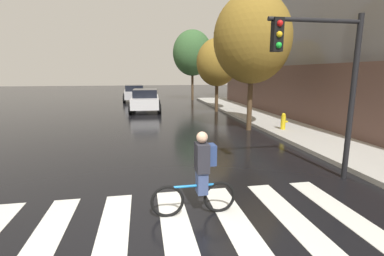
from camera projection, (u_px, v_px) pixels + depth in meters
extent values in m
plane|color=black|center=(161.00, 240.00, 4.75)|extent=(120.00, 120.00, 0.00)
cube|color=silver|center=(37.00, 252.00, 4.42)|extent=(0.55, 3.79, 0.01)
cube|color=silver|center=(111.00, 245.00, 4.61)|extent=(0.55, 3.79, 0.01)
cube|color=silver|center=(179.00, 238.00, 4.81)|extent=(0.55, 3.79, 0.01)
cube|color=silver|center=(241.00, 232.00, 5.00)|extent=(0.55, 3.79, 0.01)
cube|color=silver|center=(299.00, 226.00, 5.19)|extent=(0.55, 3.79, 0.01)
cube|color=silver|center=(353.00, 220.00, 5.39)|extent=(0.55, 3.79, 0.01)
cube|color=silver|center=(146.00, 102.00, 20.54)|extent=(2.08, 4.75, 0.71)
cube|color=black|center=(145.00, 93.00, 20.27)|extent=(1.77, 2.31, 0.56)
cylinder|color=black|center=(134.00, 104.00, 21.94)|extent=(0.27, 0.70, 0.69)
cylinder|color=black|center=(159.00, 104.00, 22.19)|extent=(0.27, 0.70, 0.69)
cylinder|color=black|center=(130.00, 109.00, 19.03)|extent=(0.27, 0.70, 0.69)
cylinder|color=black|center=(159.00, 109.00, 19.28)|extent=(0.27, 0.70, 0.69)
cube|color=#B7B7BC|center=(134.00, 94.00, 27.71)|extent=(2.08, 4.71, 0.70)
cube|color=black|center=(134.00, 88.00, 27.45)|extent=(1.76, 2.29, 0.55)
cylinder|color=black|center=(124.00, 97.00, 28.98)|extent=(0.27, 0.69, 0.68)
cylinder|color=black|center=(143.00, 96.00, 29.41)|extent=(0.27, 0.69, 0.68)
cylinder|color=black|center=(124.00, 99.00, 26.15)|extent=(0.27, 0.69, 0.68)
cylinder|color=black|center=(145.00, 99.00, 26.58)|extent=(0.27, 0.69, 0.68)
torus|color=black|center=(219.00, 197.00, 5.65)|extent=(0.66, 0.07, 0.66)
torus|color=black|center=(167.00, 201.00, 5.45)|extent=(0.66, 0.07, 0.66)
cylinder|color=#1972BF|center=(194.00, 186.00, 5.50)|extent=(0.89, 0.07, 0.05)
cylinder|color=#1972BF|center=(202.00, 182.00, 5.51)|extent=(0.04, 0.04, 0.45)
cube|color=#384772|center=(202.00, 179.00, 5.50)|extent=(0.20, 0.28, 0.56)
cube|color=#26262D|center=(202.00, 157.00, 5.42)|extent=(0.25, 0.36, 0.56)
sphere|color=tan|center=(202.00, 137.00, 5.34)|extent=(0.22, 0.22, 0.22)
cube|color=navy|center=(211.00, 154.00, 5.44)|extent=(0.16, 0.28, 0.40)
cylinder|color=black|center=(352.00, 100.00, 7.18)|extent=(0.14, 0.14, 4.20)
cylinder|color=black|center=(316.00, 20.00, 6.61)|extent=(2.40, 0.10, 0.10)
cube|color=black|center=(277.00, 35.00, 6.51)|extent=(0.24, 0.20, 0.76)
sphere|color=red|center=(280.00, 23.00, 6.36)|extent=(0.14, 0.14, 0.14)
sphere|color=gold|center=(279.00, 34.00, 6.40)|extent=(0.14, 0.14, 0.14)
sphere|color=green|center=(279.00, 45.00, 6.45)|extent=(0.14, 0.14, 0.14)
cylinder|color=gold|center=(283.00, 122.00, 13.26)|extent=(0.22, 0.22, 0.65)
sphere|color=gold|center=(284.00, 115.00, 13.19)|extent=(0.18, 0.18, 0.18)
cylinder|color=gold|center=(286.00, 122.00, 13.28)|extent=(0.12, 0.09, 0.09)
cylinder|color=#4C3823|center=(250.00, 101.00, 13.60)|extent=(0.24, 0.24, 2.90)
ellipsoid|color=olive|center=(252.00, 38.00, 13.04)|extent=(3.61, 3.61, 4.15)
cylinder|color=#4C3823|center=(217.00, 95.00, 20.24)|extent=(0.24, 0.24, 2.34)
ellipsoid|color=olive|center=(217.00, 62.00, 19.78)|extent=(2.91, 2.91, 3.35)
cylinder|color=#4C3823|center=(192.00, 85.00, 28.80)|extent=(0.24, 0.24, 3.16)
ellipsoid|color=#386033|center=(192.00, 53.00, 28.19)|extent=(3.93, 3.93, 4.52)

